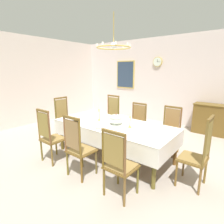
% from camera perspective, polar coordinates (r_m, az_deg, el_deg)
% --- Properties ---
extents(ground, '(7.69, 6.34, 0.04)m').
position_cam_1_polar(ground, '(4.25, 1.24, -13.59)').
color(ground, '#BCB0A3').
extents(back_wall, '(7.69, 0.08, 3.01)m').
position_cam_1_polar(back_wall, '(6.65, 18.56, 9.21)').
color(back_wall, silver).
rests_on(back_wall, ground).
extents(left_wall, '(0.08, 6.34, 3.01)m').
position_cam_1_polar(left_wall, '(6.89, -25.70, 8.72)').
color(left_wall, silver).
rests_on(left_wall, ground).
extents(dining_table, '(2.61, 1.17, 0.76)m').
position_cam_1_polar(dining_table, '(3.91, 0.48, -4.74)').
color(dining_table, brown).
rests_on(dining_table, ground).
extents(tablecloth, '(2.63, 1.19, 0.34)m').
position_cam_1_polar(tablecloth, '(3.91, 0.48, -4.81)').
color(tablecloth, white).
rests_on(tablecloth, dining_table).
extents(chair_south_a, '(0.44, 0.42, 1.14)m').
position_cam_1_polar(chair_south_a, '(3.94, -19.01, -7.04)').
color(chair_south_a, brown).
rests_on(chair_south_a, ground).
extents(chair_north_a, '(0.44, 0.42, 1.18)m').
position_cam_1_polar(chair_north_a, '(5.21, -0.41, -1.24)').
color(chair_north_a, brown).
rests_on(chair_north_a, ground).
extents(chair_south_b, '(0.44, 0.42, 1.15)m').
position_cam_1_polar(chair_south_b, '(3.28, -10.65, -10.63)').
color(chair_south_b, brown).
rests_on(chair_south_b, ground).
extents(chair_north_b, '(0.44, 0.42, 1.06)m').
position_cam_1_polar(chair_north_b, '(4.74, 7.73, -3.37)').
color(chair_north_b, brown).
rests_on(chair_north_b, ground).
extents(chair_south_c, '(0.44, 0.42, 1.09)m').
position_cam_1_polar(chair_south_c, '(2.75, 2.11, -15.83)').
color(chair_south_c, brown).
rests_on(chair_south_c, ground).
extents(chair_north_c, '(0.44, 0.42, 1.08)m').
position_cam_1_polar(chair_north_c, '(4.37, 17.76, -5.22)').
color(chair_north_c, brown).
rests_on(chair_north_c, ground).
extents(chair_head_west, '(0.42, 0.44, 1.17)m').
position_cam_1_polar(chair_head_west, '(5.13, -14.79, -1.98)').
color(chair_head_west, brown).
rests_on(chair_head_west, ground).
extents(chair_head_east, '(0.42, 0.44, 1.21)m').
position_cam_1_polar(chair_head_east, '(3.25, 25.58, -11.59)').
color(chair_head_east, brown).
rests_on(chair_head_east, ground).
extents(soup_tureen, '(0.30, 0.30, 0.23)m').
position_cam_1_polar(soup_tureen, '(3.81, 1.29, -2.28)').
color(soup_tureen, white).
rests_on(soup_tureen, tablecloth).
extents(candlestick_west, '(0.07, 0.07, 0.36)m').
position_cam_1_polar(candlestick_west, '(4.11, -4.13, -0.67)').
color(candlestick_west, gold).
rests_on(candlestick_west, tablecloth).
extents(candlestick_east, '(0.07, 0.07, 0.34)m').
position_cam_1_polar(candlestick_east, '(3.61, 5.74, -2.88)').
color(candlestick_east, gold).
rests_on(candlestick_east, tablecloth).
extents(bowl_near_left, '(0.14, 0.14, 0.03)m').
position_cam_1_polar(bowl_near_left, '(3.86, 14.02, -3.99)').
color(bowl_near_left, white).
rests_on(bowl_near_left, tablecloth).
extents(bowl_near_right, '(0.20, 0.20, 0.05)m').
position_cam_1_polar(bowl_near_right, '(4.00, -11.41, -3.10)').
color(bowl_near_right, white).
rests_on(bowl_near_right, tablecloth).
extents(bowl_far_left, '(0.15, 0.15, 0.03)m').
position_cam_1_polar(bowl_far_left, '(4.40, 1.44, -1.47)').
color(bowl_far_left, white).
rests_on(bowl_far_left, tablecloth).
extents(bowl_far_right, '(0.15, 0.15, 0.03)m').
position_cam_1_polar(bowl_far_right, '(3.53, -4.04, -5.18)').
color(bowl_far_right, white).
rests_on(bowl_far_right, tablecloth).
extents(spoon_primary, '(0.05, 0.18, 0.01)m').
position_cam_1_polar(spoon_primary, '(3.85, 15.60, -4.32)').
color(spoon_primary, gold).
rests_on(spoon_primary, tablecloth).
extents(spoon_secondary, '(0.05, 0.18, 0.01)m').
position_cam_1_polar(spoon_secondary, '(4.11, -12.24, -2.99)').
color(spoon_secondary, gold).
rests_on(spoon_secondary, tablecloth).
extents(sideboard, '(1.44, 0.48, 0.90)m').
position_cam_1_polar(sideboard, '(6.12, 30.87, -2.30)').
color(sideboard, brown).
rests_on(sideboard, ground).
extents(mounted_clock, '(0.34, 0.06, 0.34)m').
position_cam_1_polar(mounted_clock, '(6.78, 14.24, 15.14)').
color(mounted_clock, '#D1B251').
extents(framed_painting, '(0.83, 0.05, 1.08)m').
position_cam_1_polar(framed_painting, '(7.47, 4.26, 11.73)').
color(framed_painting, '#D1B251').
extents(chandelier, '(0.68, 0.68, 0.66)m').
position_cam_1_polar(chandelier, '(3.74, 0.53, 19.91)').
color(chandelier, gold).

